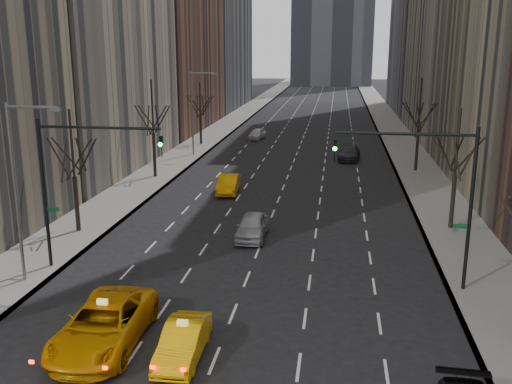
% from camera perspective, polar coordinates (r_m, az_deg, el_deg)
% --- Properties ---
extents(sidewalk_left, '(4.50, 320.00, 0.15)m').
position_cam_1_polar(sidewalk_left, '(87.59, -2.91, 6.73)').
color(sidewalk_left, slate).
rests_on(sidewalk_left, ground).
extents(sidewalk_right, '(4.50, 320.00, 0.15)m').
position_cam_1_polar(sidewalk_right, '(86.36, 13.36, 6.25)').
color(sidewalk_right, slate).
rests_on(sidewalk_right, ground).
extents(tree_lw_b, '(3.36, 3.50, 7.82)m').
position_cam_1_polar(tree_lw_b, '(37.87, -17.70, 1.48)').
color(tree_lw_b, black).
rests_on(tree_lw_b, ground).
extents(tree_lw_c, '(3.36, 3.50, 8.74)m').
position_cam_1_polar(tree_lw_c, '(52.42, -10.22, 5.72)').
color(tree_lw_c, black).
rests_on(tree_lw_c, ground).
extents(tree_lw_d, '(3.36, 3.50, 7.36)m').
position_cam_1_polar(tree_lw_d, '(69.65, -5.58, 7.59)').
color(tree_lw_d, black).
rests_on(tree_lw_d, ground).
extents(tree_rw_b, '(3.36, 3.50, 7.82)m').
position_cam_1_polar(tree_rw_b, '(38.82, 19.28, 1.65)').
color(tree_rw_b, black).
rests_on(tree_rw_b, ground).
extents(tree_rw_c, '(3.36, 3.50, 8.74)m').
position_cam_1_polar(tree_rw_c, '(56.26, 15.93, 5.98)').
color(tree_rw_c, black).
rests_on(tree_rw_c, ground).
extents(traffic_mast_left, '(6.69, 0.39, 8.00)m').
position_cam_1_polar(traffic_mast_left, '(30.99, -17.85, 2.05)').
color(traffic_mast_left, black).
rests_on(traffic_mast_left, ground).
extents(traffic_mast_right, '(6.69, 0.39, 8.00)m').
position_cam_1_polar(traffic_mast_right, '(28.31, 17.56, 0.95)').
color(traffic_mast_right, black).
rests_on(traffic_mast_right, ground).
extents(streetlight_near, '(2.83, 0.22, 9.00)m').
position_cam_1_polar(streetlight_near, '(30.06, -22.48, 1.54)').
color(streetlight_near, slate).
rests_on(streetlight_near, ground).
extents(streetlight_far, '(2.83, 0.22, 9.00)m').
position_cam_1_polar(streetlight_far, '(62.39, -6.10, 8.69)').
color(streetlight_far, slate).
rests_on(streetlight_far, ground).
extents(taxi_suv, '(3.12, 6.49, 1.78)m').
position_cam_1_polar(taxi_suv, '(24.25, -14.95, -12.70)').
color(taxi_suv, orange).
rests_on(taxi_suv, ground).
extents(taxi_sedan, '(1.51, 4.19, 1.37)m').
position_cam_1_polar(taxi_sedan, '(22.89, -7.30, -14.61)').
color(taxi_sedan, '#FEB405').
rests_on(taxi_sedan, ground).
extents(silver_sedan_ahead, '(1.80, 4.45, 1.51)m').
position_cam_1_polar(silver_sedan_ahead, '(35.82, -0.39, -3.46)').
color(silver_sedan_ahead, '#9EA0A6').
rests_on(silver_sedan_ahead, ground).
extents(far_taxi, '(1.84, 4.53, 1.46)m').
position_cam_1_polar(far_taxi, '(46.87, -2.77, 0.80)').
color(far_taxi, '#FFA305').
rests_on(far_taxi, ground).
extents(far_suv_grey, '(2.60, 5.39, 1.51)m').
position_cam_1_polar(far_suv_grey, '(61.42, 9.30, 3.91)').
color(far_suv_grey, '#2C2B30').
rests_on(far_suv_grey, ground).
extents(far_car_white, '(2.12, 4.21, 1.38)m').
position_cam_1_polar(far_car_white, '(74.17, 0.09, 5.83)').
color(far_car_white, silver).
rests_on(far_car_white, ground).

